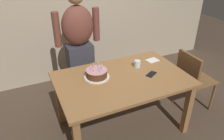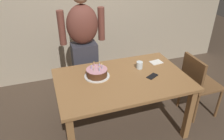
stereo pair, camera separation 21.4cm
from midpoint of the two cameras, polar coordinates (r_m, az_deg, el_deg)
name	(u,v)px [view 2 (the right image)]	position (r m, az deg, el deg)	size (l,w,h in m)	color
ground_plane	(121,126)	(2.96, 4.46, -14.50)	(10.00, 10.00, 0.00)	#47382B
back_wall	(88,0)	(3.67, -4.49, 17.71)	(5.20, 0.10, 2.60)	tan
dining_table	(122,85)	(2.55, 5.02, -4.08)	(1.50, 0.96, 0.74)	olive
birthday_cake	(97,73)	(2.50, -1.52, -0.84)	(0.29, 0.29, 0.17)	white
water_glass_near	(140,65)	(2.71, 9.46, 1.22)	(0.08, 0.08, 0.09)	silver
cell_phone	(152,76)	(2.58, 12.83, -1.65)	(0.14, 0.07, 0.01)	black
napkin_stack	(156,62)	(2.90, 13.54, 1.94)	(0.15, 0.11, 0.01)	white
person_man_bearded	(84,47)	(2.96, -5.30, 6.02)	(0.61, 0.27, 1.66)	#33333D
dining_chair	(197,82)	(3.09, 23.19, -2.87)	(0.42, 0.42, 0.87)	brown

